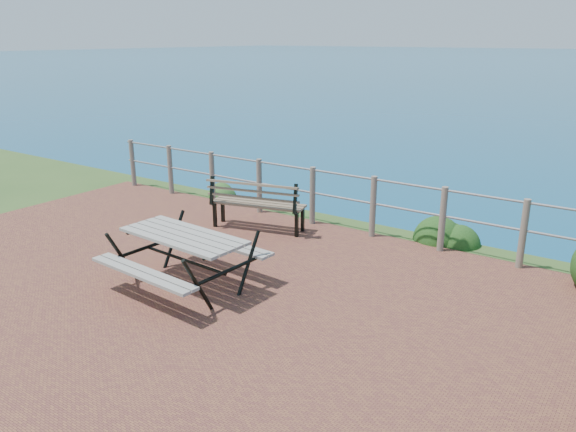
% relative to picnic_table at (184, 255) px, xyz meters
% --- Properties ---
extents(ground, '(10.00, 7.00, 0.12)m').
position_rel_picnic_table_xyz_m(ground, '(-0.04, -0.22, -0.46)').
color(ground, brown).
rests_on(ground, ground).
extents(safety_railing, '(9.40, 0.10, 1.00)m').
position_rel_picnic_table_xyz_m(safety_railing, '(-0.04, 3.13, 0.11)').
color(safety_railing, '#6B5B4C').
rests_on(safety_railing, ground).
extents(picnic_table, '(1.74, 1.48, 0.72)m').
position_rel_picnic_table_xyz_m(picnic_table, '(0.00, 0.00, 0.00)').
color(picnic_table, gray).
rests_on(picnic_table, ground).
extents(park_bench, '(1.65, 0.78, 0.90)m').
position_rel_picnic_table_xyz_m(park_bench, '(-0.63, 2.36, 0.13)').
color(park_bench, brown).
rests_on(park_bench, ground).
extents(shrub_lip_west, '(0.68, 0.68, 0.38)m').
position_rel_picnic_table_xyz_m(shrub_lip_west, '(-2.63, 3.78, -0.46)').
color(shrub_lip_west, '#244D1D').
rests_on(shrub_lip_west, ground).
extents(shrub_lip_east, '(0.82, 0.82, 0.58)m').
position_rel_picnic_table_xyz_m(shrub_lip_east, '(2.23, 3.55, -0.46)').
color(shrub_lip_east, '#153A12').
rests_on(shrub_lip_east, ground).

